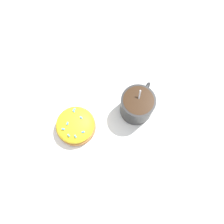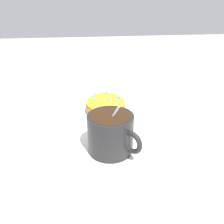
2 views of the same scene
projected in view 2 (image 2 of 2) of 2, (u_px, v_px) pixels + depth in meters
name	position (u px, v px, depth m)	size (l,w,h in m)	color
ground_plane	(108.00, 129.00, 0.50)	(3.00, 3.00, 0.00)	#B2B2B7
paper_napkin	(108.00, 128.00, 0.50)	(0.33, 0.33, 0.00)	white
coffee_cup	(111.00, 132.00, 0.40)	(0.10, 0.09, 0.10)	black
frosted_pastry	(106.00, 104.00, 0.56)	(0.10, 0.10, 0.05)	#B2753D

